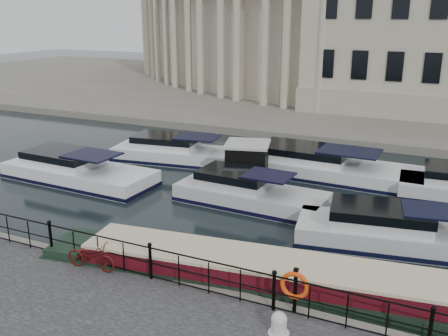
# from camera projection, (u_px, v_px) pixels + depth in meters

# --- Properties ---
(ground_plane) EXTENTS (160.00, 160.00, 0.00)m
(ground_plane) POSITION_uv_depth(u_px,v_px,m) (187.00, 263.00, 17.55)
(ground_plane) COLOR black
(ground_plane) RESTS_ON ground
(far_bank) EXTENTS (120.00, 42.00, 0.55)m
(far_bank) POSITION_uv_depth(u_px,v_px,m) (372.00, 95.00, 51.17)
(far_bank) COLOR #6B665B
(far_bank) RESTS_ON ground_plane
(railing) EXTENTS (24.14, 0.14, 1.22)m
(railing) POSITION_uv_depth(u_px,v_px,m) (150.00, 260.00, 15.25)
(railing) COLOR black
(railing) RESTS_ON near_quay
(civic_building) EXTENTS (53.55, 31.84, 16.85)m
(civic_building) POSITION_uv_depth(u_px,v_px,m) (360.00, 28.00, 45.84)
(civic_building) COLOR #ADA38C
(civic_building) RESTS_ON far_bank
(bicycle) EXTENTS (1.78, 0.73, 0.92)m
(bicycle) POSITION_uv_depth(u_px,v_px,m) (91.00, 256.00, 15.88)
(bicycle) COLOR #4B100D
(bicycle) RESTS_ON near_quay
(mooring_bollard) EXTENTS (0.56, 0.56, 0.63)m
(mooring_bollard) POSITION_uv_depth(u_px,v_px,m) (279.00, 324.00, 12.71)
(mooring_bollard) COLOR silver
(mooring_bollard) RESTS_ON near_quay
(life_ring_post) EXTENTS (0.82, 0.21, 1.33)m
(life_ring_post) POSITION_uv_depth(u_px,v_px,m) (295.00, 286.00, 13.42)
(life_ring_post) COLOR black
(life_ring_post) RESTS_ON near_quay
(narrowboat) EXTENTS (16.27, 4.20, 1.59)m
(narrowboat) POSITION_uv_depth(u_px,v_px,m) (282.00, 285.00, 15.40)
(narrowboat) COLOR black
(narrowboat) RESTS_ON ground_plane
(harbour_hut) EXTENTS (3.56, 3.21, 2.19)m
(harbour_hut) POSITION_uv_depth(u_px,v_px,m) (247.00, 165.00, 25.55)
(harbour_hut) COLOR #6B665B
(harbour_hut) RESTS_ON ground_plane
(cabin_cruisers) EXTENTS (26.74, 10.75, 1.99)m
(cabin_cruisers) POSITION_uv_depth(u_px,v_px,m) (268.00, 182.00, 24.80)
(cabin_cruisers) COLOR white
(cabin_cruisers) RESTS_ON ground_plane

